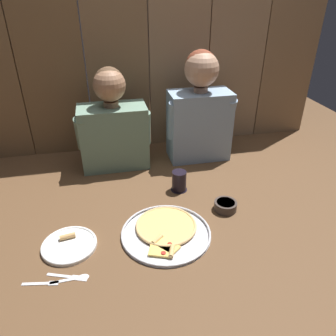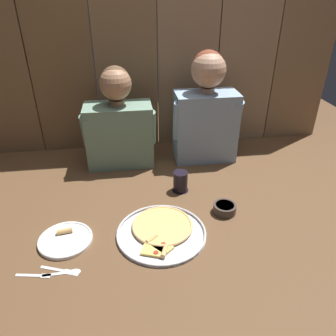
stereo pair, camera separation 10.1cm
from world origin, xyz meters
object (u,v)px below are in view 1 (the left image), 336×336
Objects in this scene: pizza_tray at (166,231)px; dinner_plate at (69,245)px; dipping_bowl at (225,205)px; diner_right at (200,110)px; drinking_glass at (179,181)px; diner_left at (113,125)px.

pizza_tray is 0.40m from dinner_plate.
dipping_bowl reaches higher than pizza_tray.
dipping_bowl is 0.62m from diner_right.
dinner_plate is 1.03m from diner_right.
dinner_plate is 0.35× the size of diner_right.
pizza_tray is at bearing -113.45° from drinking_glass.
diner_left is at bearing 69.71° from dinner_plate.
dipping_bowl is 0.76m from diner_left.
pizza_tray is 1.72× the size of dinner_plate.
pizza_tray is 0.71m from diner_left.
dinner_plate is 0.72m from dipping_bowl.
dinner_plate is at bearing -179.79° from pizza_tray.
dipping_bowl is at bearing 8.02° from dinner_plate.
diner_right reaches higher than drinking_glass.
pizza_tray is 0.34m from drinking_glass.
dinner_plate is 0.74m from diner_left.
diner_left reaches higher than drinking_glass.
diner_left is at bearing -179.95° from diner_right.
dinner_plate is at bearing -138.61° from diner_right.
diner_right is at bearing 59.31° from drinking_glass.
diner_left is at bearing 131.05° from drinking_glass.
pizza_tray is 0.68× the size of diner_left.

